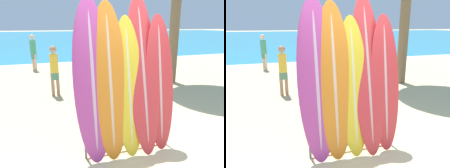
# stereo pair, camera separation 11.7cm
# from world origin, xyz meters

# --- Properties ---
(ground_plane) EXTENTS (160.00, 160.00, 0.00)m
(ground_plane) POSITION_xyz_m (0.00, 0.00, 0.00)
(ground_plane) COLOR beige
(ocean_water) EXTENTS (120.00, 60.00, 0.01)m
(ocean_water) POSITION_xyz_m (0.00, 39.03, 0.00)
(ocean_water) COLOR teal
(ocean_water) RESTS_ON ground_plane
(surfboard_rack) EXTENTS (1.48, 0.04, 0.95)m
(surfboard_rack) POSITION_xyz_m (-0.26, 0.57, 0.51)
(surfboard_rack) COLOR slate
(surfboard_rack) RESTS_ON ground_plane
(surfboard_slot_0) EXTENTS (0.60, 0.50, 2.50)m
(surfboard_slot_0) POSITION_xyz_m (-0.84, 0.59, 1.25)
(surfboard_slot_0) COLOR #B23D8E
(surfboard_slot_0) RESTS_ON ground_plane
(surfboard_slot_1) EXTENTS (0.57, 0.52, 2.46)m
(surfboard_slot_1) POSITION_xyz_m (-0.57, 0.58, 1.23)
(surfboard_slot_1) COLOR orange
(surfboard_slot_1) RESTS_ON ground_plane
(surfboard_slot_2) EXTENTS (0.50, 0.50, 2.25)m
(surfboard_slot_2) POSITION_xyz_m (-0.25, 0.57, 1.12)
(surfboard_slot_2) COLOR yellow
(surfboard_slot_2) RESTS_ON ground_plane
(surfboard_slot_3) EXTENTS (0.53, 0.72, 2.59)m
(surfboard_slot_3) POSITION_xyz_m (0.01, 0.61, 1.29)
(surfboard_slot_3) COLOR red
(surfboard_slot_3) RESTS_ON ground_plane
(surfboard_slot_4) EXTENTS (0.51, 0.45, 2.27)m
(surfboard_slot_4) POSITION_xyz_m (0.31, 0.57, 1.14)
(surfboard_slot_4) COLOR red
(surfboard_slot_4) RESTS_ON ground_plane
(person_near_water) EXTENTS (0.25, 0.20, 1.50)m
(person_near_water) POSITION_xyz_m (-1.15, 4.03, 0.82)
(person_near_water) COLOR #A87A5B
(person_near_water) RESTS_ON ground_plane
(person_mid_beach) EXTENTS (0.26, 0.28, 1.66)m
(person_mid_beach) POSITION_xyz_m (-1.74, 8.19, 0.90)
(person_mid_beach) COLOR beige
(person_mid_beach) RESTS_ON ground_plane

